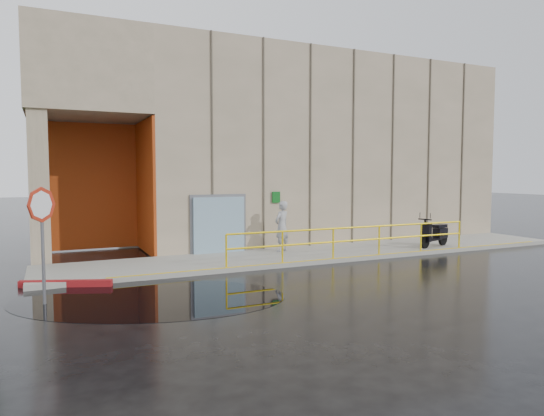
# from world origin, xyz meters

# --- Properties ---
(ground) EXTENTS (120.00, 120.00, 0.00)m
(ground) POSITION_xyz_m (0.00, 0.00, 0.00)
(ground) COLOR black
(ground) RESTS_ON ground
(sidewalk) EXTENTS (20.00, 3.00, 0.15)m
(sidewalk) POSITION_xyz_m (4.00, 4.50, 0.07)
(sidewalk) COLOR gray
(sidewalk) RESTS_ON ground
(building) EXTENTS (20.00, 10.17, 8.00)m
(building) POSITION_xyz_m (5.10, 10.98, 4.21)
(building) COLOR gray
(building) RESTS_ON ground
(guardrail) EXTENTS (9.56, 0.06, 1.03)m
(guardrail) POSITION_xyz_m (4.25, 3.15, 0.68)
(guardrail) COLOR yellow
(guardrail) RESTS_ON sidewalk
(person) EXTENTS (0.80, 0.70, 1.85)m
(person) POSITION_xyz_m (2.36, 5.16, 1.07)
(person) COLOR #98989C
(person) RESTS_ON sidewalk
(scooter) EXTENTS (1.80, 0.99, 1.36)m
(scooter) POSITION_xyz_m (8.26, 3.68, 0.93)
(scooter) COLOR black
(scooter) RESTS_ON sidewalk
(stop_sign) EXTENTS (0.59, 0.61, 2.69)m
(stop_sign) POSITION_xyz_m (-5.50, 1.44, 1.95)
(stop_sign) COLOR slate
(stop_sign) RESTS_ON ground
(red_curb) EXTENTS (2.30, 1.06, 0.18)m
(red_curb) POSITION_xyz_m (-5.00, 3.10, 0.09)
(red_curb) COLOR maroon
(red_curb) RESTS_ON ground
(puddle) EXTENTS (7.47, 6.00, 0.01)m
(puddle) POSITION_xyz_m (-3.21, 0.96, 0.00)
(puddle) COLOR black
(puddle) RESTS_ON ground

